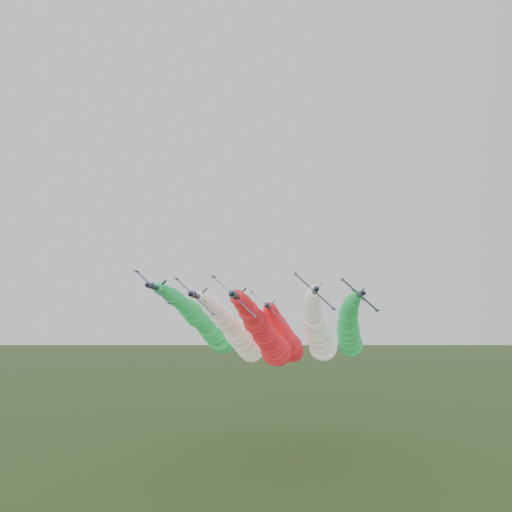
% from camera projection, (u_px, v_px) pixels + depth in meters
% --- Properties ---
extents(jet_lead, '(13.11, 73.98, 19.31)m').
position_uv_depth(jet_lead, '(268.00, 339.00, 126.90)').
color(jet_lead, black).
rests_on(jet_lead, ground).
extents(jet_inner_left, '(13.26, 74.36, 19.69)m').
position_uv_depth(jet_inner_left, '(239.00, 336.00, 137.98)').
color(jet_inner_left, black).
rests_on(jet_inner_left, ground).
extents(jet_inner_right, '(13.72, 74.81, 20.15)m').
position_uv_depth(jet_inner_right, '(319.00, 333.00, 137.85)').
color(jet_inner_right, black).
rests_on(jet_inner_right, ground).
extents(jet_outer_left, '(13.55, 74.65, 19.98)m').
position_uv_depth(jet_outer_left, '(209.00, 328.00, 147.39)').
color(jet_outer_left, black).
rests_on(jet_outer_left, ground).
extents(jet_outer_right, '(13.34, 74.44, 19.77)m').
position_uv_depth(jet_outer_right, '(349.00, 332.00, 147.57)').
color(jet_outer_right, black).
rests_on(jet_outer_right, ground).
extents(jet_trail, '(13.28, 74.37, 19.70)m').
position_uv_depth(jet_trail, '(285.00, 338.00, 155.12)').
color(jet_trail, black).
rests_on(jet_trail, ground).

